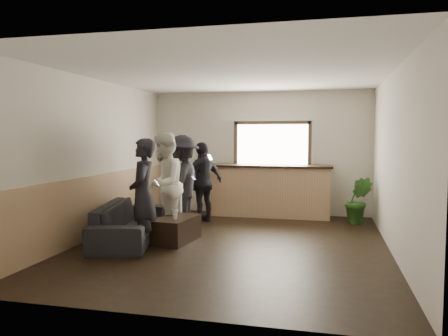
% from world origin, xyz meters
% --- Properties ---
extents(ground, '(5.00, 6.00, 0.01)m').
position_xyz_m(ground, '(0.00, 0.00, 0.00)').
color(ground, black).
extents(room_shell, '(5.01, 6.01, 2.80)m').
position_xyz_m(room_shell, '(-0.74, 0.00, 1.47)').
color(room_shell, silver).
rests_on(room_shell, ground).
extents(bar_counter, '(2.70, 0.68, 2.13)m').
position_xyz_m(bar_counter, '(0.30, 2.70, 0.64)').
color(bar_counter, '#A67F5A').
rests_on(bar_counter, ground).
extents(sofa, '(1.33, 2.35, 0.65)m').
position_xyz_m(sofa, '(-1.75, -0.18, 0.32)').
color(sofa, black).
rests_on(sofa, ground).
extents(coffee_table, '(0.63, 1.00, 0.42)m').
position_xyz_m(coffee_table, '(-0.95, -0.04, 0.21)').
color(coffee_table, black).
rests_on(coffee_table, ground).
extents(cup_a, '(0.17, 0.17, 0.10)m').
position_xyz_m(cup_a, '(-1.07, 0.20, 0.47)').
color(cup_a, silver).
rests_on(cup_a, coffee_table).
extents(cup_b, '(0.13, 0.13, 0.08)m').
position_xyz_m(cup_b, '(-0.91, -0.21, 0.46)').
color(cup_b, silver).
rests_on(cup_b, coffee_table).
extents(potted_plant, '(0.57, 0.48, 0.97)m').
position_xyz_m(potted_plant, '(2.15, 2.24, 0.48)').
color(potted_plant, '#2D6623').
rests_on(potted_plant, ground).
extents(person_a, '(0.60, 0.74, 1.75)m').
position_xyz_m(person_a, '(-1.30, -0.61, 0.88)').
color(person_a, black).
rests_on(person_a, ground).
extents(person_b, '(0.73, 0.92, 1.85)m').
position_xyz_m(person_b, '(-1.30, 0.30, 0.93)').
color(person_b, silver).
rests_on(person_b, ground).
extents(person_c, '(0.68, 1.17, 1.81)m').
position_xyz_m(person_c, '(-1.19, 0.99, 0.91)').
color(person_c, black).
rests_on(person_c, ground).
extents(person_d, '(0.87, 1.04, 1.67)m').
position_xyz_m(person_d, '(-0.98, 1.70, 0.83)').
color(person_d, black).
rests_on(person_d, ground).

